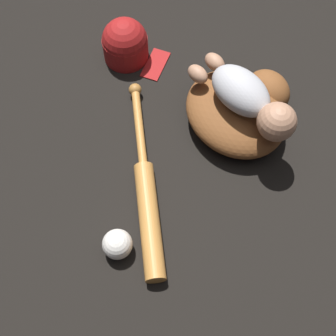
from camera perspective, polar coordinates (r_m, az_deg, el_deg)
The scene contains 6 objects.
ground_plane at distance 1.31m, azimuth 8.38°, elevation 5.00°, with size 6.00×6.00×0.00m, color black.
baseball_glove at distance 1.28m, azimuth 8.88°, elevation 7.05°, with size 0.33×0.33×0.11m.
baby_figure at distance 1.18m, azimuth 9.81°, elevation 8.33°, with size 0.33×0.12×0.10m.
baseball_bat at distance 1.17m, azimuth -2.57°, elevation -3.77°, with size 0.46×0.37×0.05m.
baseball at distance 1.12m, azimuth -6.19°, elevation -9.22°, with size 0.07×0.07×0.07m.
baseball_cap at distance 1.41m, azimuth -5.20°, elevation 14.88°, with size 0.20×0.17×0.13m.
Camera 1 is at (0.36, -0.62, 1.10)m, focal length 50.00 mm.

